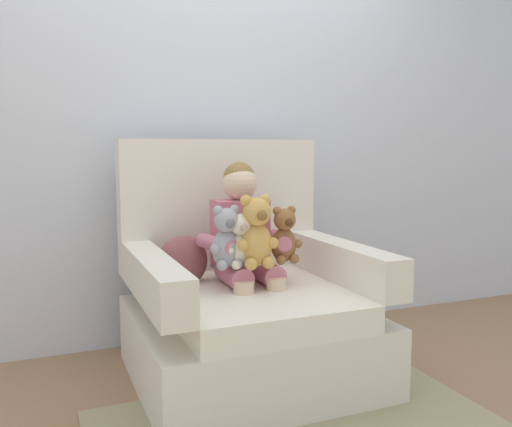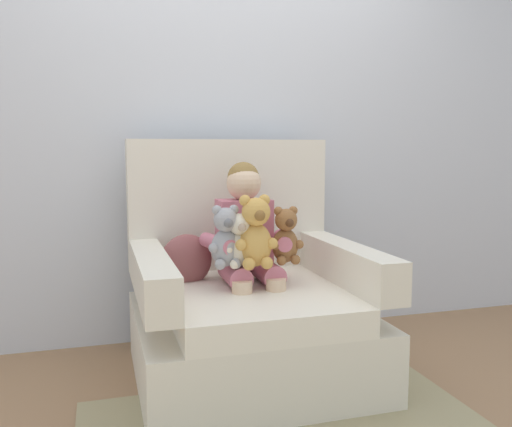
% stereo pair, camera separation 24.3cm
% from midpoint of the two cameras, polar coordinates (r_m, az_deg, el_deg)
% --- Properties ---
extents(ground_plane, '(8.00, 8.00, 0.00)m').
position_cam_midpoint_polar(ground_plane, '(2.69, -3.34, -17.10)').
color(ground_plane, '#936D4C').
extents(back_wall, '(6.00, 0.10, 2.60)m').
position_cam_midpoint_polar(back_wall, '(3.15, -7.75, 10.56)').
color(back_wall, silver).
rests_on(back_wall, ground).
extents(armchair, '(1.07, 1.03, 1.14)m').
position_cam_midpoint_polar(armchair, '(2.63, -3.83, -9.87)').
color(armchair, silver).
rests_on(armchair, ground).
extents(seated_child, '(0.45, 0.39, 0.82)m').
position_cam_midpoint_polar(seated_child, '(2.59, -3.90, -2.72)').
color(seated_child, '#C66B7F').
rests_on(seated_child, armchair).
extents(plush_cream, '(0.15, 0.12, 0.26)m').
position_cam_midpoint_polar(plush_cream, '(2.42, -4.59, -2.98)').
color(plush_cream, silver).
rests_on(plush_cream, armchair).
extents(plush_brown, '(0.16, 0.13, 0.27)m').
position_cam_midpoint_polar(plush_brown, '(2.51, 0.27, -2.47)').
color(plush_brown, brown).
rests_on(plush_brown, armchair).
extents(plush_honey, '(0.20, 0.16, 0.33)m').
position_cam_midpoint_polar(plush_honey, '(2.41, -2.93, -2.18)').
color(plush_honey, gold).
rests_on(plush_honey, armchair).
extents(plush_grey, '(0.17, 0.14, 0.28)m').
position_cam_midpoint_polar(plush_grey, '(2.41, -6.04, -2.73)').
color(plush_grey, '#9E9EA3').
rests_on(plush_grey, armchair).
extents(throw_pillow, '(0.27, 0.16, 0.26)m').
position_cam_midpoint_polar(throw_pillow, '(2.63, -10.46, -5.12)').
color(throw_pillow, '#8C4C4C').
rests_on(throw_pillow, armchair).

